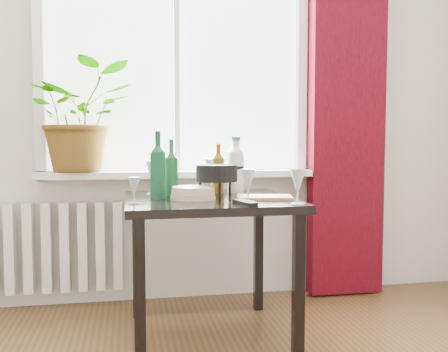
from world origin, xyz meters
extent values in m
cube|color=white|center=(0.00, 2.22, 1.60)|extent=(1.72, 0.08, 1.62)
cube|color=white|center=(0.00, 2.15, 0.82)|extent=(1.72, 0.20, 0.04)
cube|color=#39050C|center=(1.12, 2.12, 1.30)|extent=(0.50, 0.12, 2.56)
cube|color=silver|center=(-0.75, 2.18, 0.38)|extent=(0.80, 0.10, 0.55)
cube|color=black|center=(0.10, 1.55, 0.72)|extent=(0.85, 0.85, 0.04)
cube|color=black|center=(-0.27, 1.19, 0.35)|extent=(0.05, 0.05, 0.70)
cube|color=black|center=(-0.27, 1.92, 0.35)|extent=(0.05, 0.05, 0.70)
cube|color=black|center=(0.46, 1.19, 0.35)|extent=(0.05, 0.05, 0.70)
cube|color=black|center=(0.46, 1.92, 0.35)|extent=(0.05, 0.05, 0.70)
imported|color=#2A661B|center=(-0.59, 2.17, 1.18)|extent=(0.73, 0.67, 0.67)
cylinder|color=beige|center=(0.01, 1.49, 0.77)|extent=(0.24, 0.24, 0.06)
cube|color=black|center=(0.22, 1.23, 0.75)|extent=(0.09, 0.18, 0.02)
cube|color=#B0784F|center=(0.37, 1.44, 0.75)|extent=(0.30, 0.23, 0.01)
camera|label=1|loc=(-0.31, -0.99, 1.03)|focal=40.00mm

